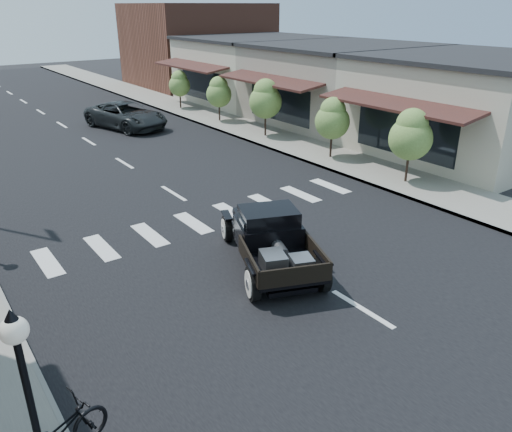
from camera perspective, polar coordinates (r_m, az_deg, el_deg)
ground at (r=14.53m, az=3.35°, el=-5.30°), size 120.00×120.00×0.00m
road at (r=27.05m, az=-17.21°, el=7.26°), size 14.00×80.00×0.02m
road_markings at (r=22.55m, az=-12.88°, el=4.65°), size 12.00×60.00×0.06m
sidewalk_right at (r=30.69m, az=-1.99°, el=10.18°), size 3.00×80.00×0.15m
storefront_near at (r=27.39m, az=23.40°, el=11.44°), size 10.00×9.00×4.50m
storefront_mid at (r=32.87m, az=9.76°, el=14.59°), size 10.00×9.00×4.50m
storefront_far at (r=39.66m, az=0.19°, el=16.30°), size 10.00×9.00×4.50m
far_building_right at (r=48.20m, az=-6.71°, el=18.84°), size 11.00×10.00×7.00m
lamp_post_a at (r=7.76m, az=-24.09°, el=-20.13°), size 0.36×0.36×3.35m
small_tree_a at (r=21.18m, az=17.13°, el=7.54°), size 1.73×1.73×2.89m
small_tree_b at (r=24.05m, az=8.67°, el=9.84°), size 1.63×1.63×2.72m
small_tree_c at (r=27.91m, az=1.08°, el=12.17°), size 1.78×1.78×2.97m
small_tree_d at (r=31.84m, az=-4.24°, el=13.13°), size 1.56×1.56×2.60m
small_tree_e at (r=36.32m, az=-8.71°, el=14.05°), size 1.48×1.48×2.47m
hotrod_pickup at (r=14.03m, az=1.66°, el=-2.54°), size 3.87×5.31×1.67m
second_car at (r=31.32m, az=-14.62°, el=11.03°), size 3.94×6.00×1.53m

